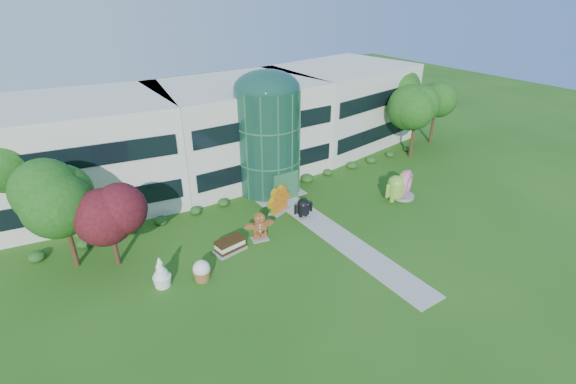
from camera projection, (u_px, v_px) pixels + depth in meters
ground at (350, 245)px, 32.24m from camera, size 140.00×140.00×0.00m
building at (238, 127)px, 43.51m from camera, size 46.00×15.00×9.30m
atrium at (268, 141)px, 38.94m from camera, size 6.00×6.00×9.80m
walkway at (333, 233)px, 33.72m from camera, size 2.40×20.00×0.04m
tree_red at (111, 228)px, 28.77m from camera, size 4.00×4.00×6.00m
trees_backdrop at (263, 145)px, 40.00m from camera, size 52.00×8.00×8.40m
android_green at (396, 186)px, 38.21m from camera, size 2.60×1.75×2.93m
android_black at (303, 207)px, 35.71m from camera, size 1.97×1.54×1.99m
donut at (404, 184)px, 38.86m from camera, size 2.96×2.35×2.77m
gingerbread at (260, 226)px, 32.45m from camera, size 2.78×1.54×2.42m
ice_cream_sandwich at (230, 245)px, 31.31m from camera, size 2.53×1.53×1.06m
honeycomb at (279, 201)px, 36.37m from camera, size 3.05×1.96×2.26m
froyo at (161, 272)px, 27.48m from camera, size 1.68×1.68×2.25m
cupcake at (202, 271)px, 28.19m from camera, size 1.57×1.57×1.53m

